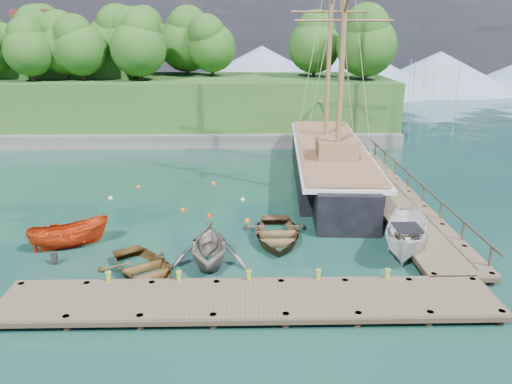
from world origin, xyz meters
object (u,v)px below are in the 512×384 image
at_px(motorboat_orange, 71,247).
at_px(rowboat_1, 210,264).
at_px(cabin_boat_white, 405,254).
at_px(rowboat_0, 145,275).
at_px(schooner, 330,166).
at_px(rowboat_2, 276,241).

bearing_deg(motorboat_orange, rowboat_1, -128.73).
bearing_deg(cabin_boat_white, rowboat_0, -149.34).
xyz_separation_m(rowboat_1, schooner, (8.09, 13.89, 1.15)).
distance_m(motorboat_orange, cabin_boat_white, 17.36).
xyz_separation_m(rowboat_1, motorboat_orange, (-7.42, 2.12, 0.00)).
bearing_deg(schooner, rowboat_2, -109.11).
height_order(rowboat_1, schooner, schooner).
bearing_deg(rowboat_1, cabin_boat_white, 3.94).
xyz_separation_m(motorboat_orange, cabin_boat_white, (17.32, -1.17, 0.00)).
bearing_deg(rowboat_0, motorboat_orange, 110.22).
relative_size(rowboat_1, motorboat_orange, 1.05).
xyz_separation_m(motorboat_orange, schooner, (15.51, 11.76, 1.15)).
height_order(rowboat_1, rowboat_2, rowboat_1).
bearing_deg(rowboat_2, rowboat_0, -148.53).
bearing_deg(rowboat_1, rowboat_2, 36.72).
distance_m(rowboat_2, cabin_boat_white, 6.70).
xyz_separation_m(rowboat_2, cabin_boat_white, (6.46, -1.76, 0.00)).
bearing_deg(cabin_boat_white, rowboat_1, -152.96).
distance_m(rowboat_0, rowboat_1, 3.15).
bearing_deg(rowboat_2, cabin_boat_white, -14.65).
distance_m(rowboat_1, rowboat_2, 4.37).
xyz_separation_m(cabin_boat_white, schooner, (-1.81, 12.93, 1.15)).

